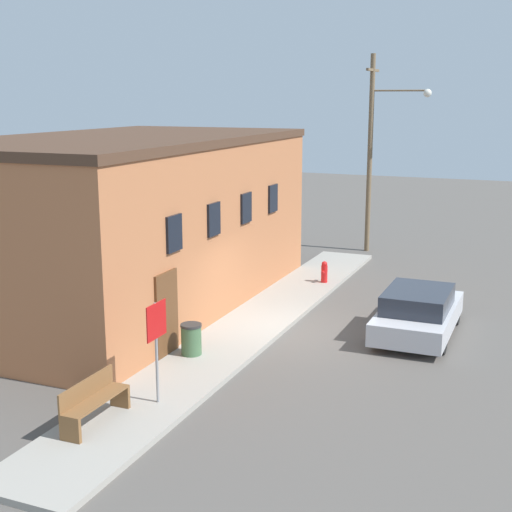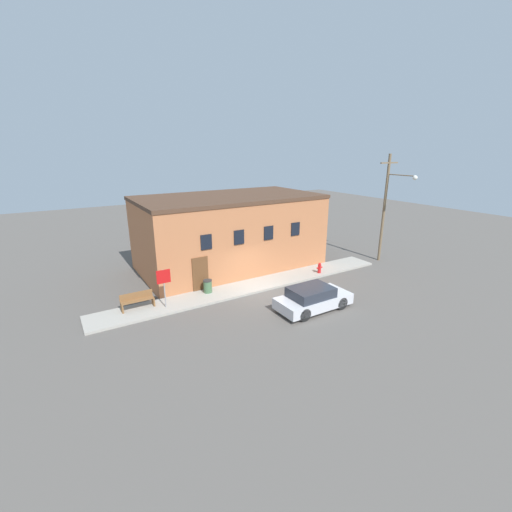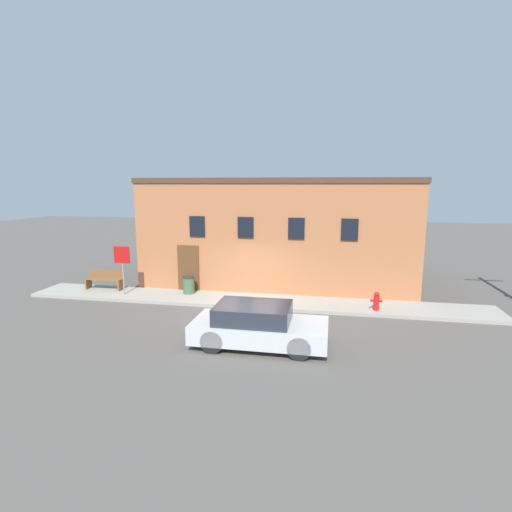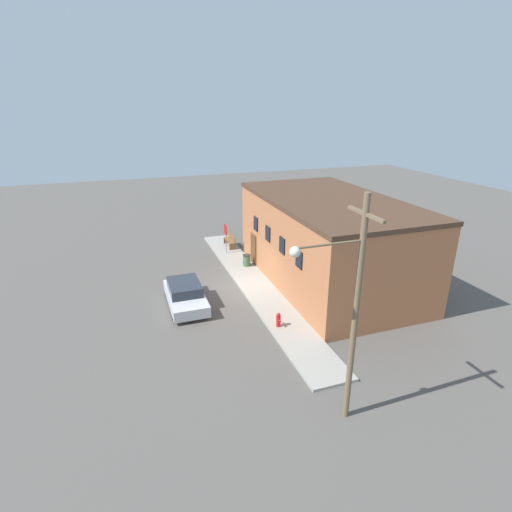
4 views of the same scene
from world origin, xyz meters
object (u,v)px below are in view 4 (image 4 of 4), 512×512
Objects in this scene: stop_sign at (226,233)px; bench at (230,241)px; fire_hydrant at (278,320)px; utility_pole at (351,305)px; parked_car at (185,295)px; trash_bin at (247,260)px.

stop_sign is 1.25× the size of bench.
fire_hydrant is 0.09× the size of utility_pole.
parked_car is at bearing -30.53° from bench.
parked_car reaches higher than fire_hydrant.
trash_bin reaches higher than fire_hydrant.
parked_car is (4.02, -4.79, 0.11)m from trash_bin.
parked_car is at bearing -135.38° from fire_hydrant.
fire_hydrant is 0.18× the size of parked_car.
fire_hydrant is at bearing -4.34° from bench.
parked_car is at bearing -31.23° from stop_sign.
trash_bin is 14.67m from utility_pole.
bench is at bearing 149.47° from parked_car.
trash_bin is (4.08, 0.02, -0.06)m from bench.
bench is (-1.32, 0.67, -1.06)m from stop_sign.
utility_pole is at bearing -1.42° from fire_hydrant.
utility_pole is at bearing 20.18° from parked_car.
stop_sign is 3.05m from trash_bin.
fire_hydrant is at bearing -1.32° from stop_sign.
bench is at bearing -179.78° from trash_bin.
fire_hydrant is 0.34× the size of stop_sign.
utility_pole reaches higher than fire_hydrant.
parked_car reaches higher than trash_bin.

